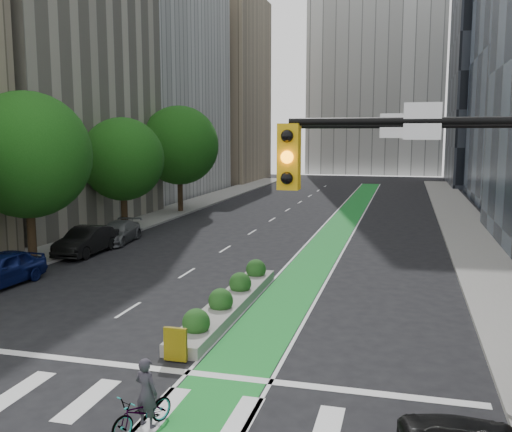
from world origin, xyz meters
The scene contains 18 objects.
ground centered at (0.00, 0.00, 0.00)m, with size 160.00×160.00×0.00m, color black.
sidewalk_left centered at (-11.80, 25.00, 0.07)m, with size 3.60×90.00×0.15m, color gray.
sidewalk_right centered at (11.80, 25.00, 0.07)m, with size 3.60×90.00×0.15m, color gray.
bike_lane_paint centered at (3.00, 30.00, 0.01)m, with size 2.20×70.00×0.01m, color #17832A.
building_beige centered at (-20.00, 24.00, 15.00)m, with size 14.00×18.00×30.00m, color #B7AD99.
building_tan_far centered at (-20.00, 66.00, 13.00)m, with size 14.00×16.00×26.00m, color tan.
building_dark_end centered at (20.00, 68.00, 14.00)m, with size 14.00×18.00×28.00m, color black.
tree_mid centered at (-11.00, 12.00, 5.57)m, with size 6.40×6.40×8.78m.
tree_midfar centered at (-11.00, 22.00, 4.95)m, with size 5.60×5.60×7.76m.
tree_far centered at (-11.00, 32.00, 5.69)m, with size 6.60×6.60×9.00m.
signal_right centered at (8.67, 0.47, 4.80)m, with size 5.82×0.51×7.20m.
signal_far_right centered at (8.98, -4.03, 4.75)m, with size 4.82×0.51×7.20m.
median_planter centered at (1.20, 7.04, 0.37)m, with size 1.20×10.26×1.10m.
bicycle centered at (2.00, -2.00, 0.45)m, with size 0.59×1.70×0.89m, color gray.
cyclist centered at (2.00, -1.79, 0.81)m, with size 0.59×0.39×1.63m, color #312E37.
parked_car_left_near centered at (-9.50, 7.67, 0.77)m, with size 1.82×4.53×1.54m, color #0D1853.
parked_car_left_mid centered at (-9.50, 14.67, 0.77)m, with size 1.62×4.65×1.53m, color black.
parked_car_left_far centered at (-9.50, 18.26, 0.65)m, with size 1.82×4.48×1.30m, color #535558.
Camera 1 is at (7.52, -12.96, 6.60)m, focal length 40.00 mm.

